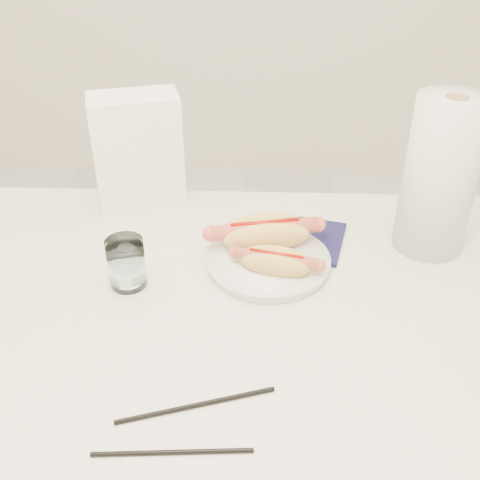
{
  "coord_description": "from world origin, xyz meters",
  "views": [
    {
      "loc": [
        0.08,
        -0.71,
        1.36
      ],
      "look_at": [
        0.04,
        0.1,
        0.82
      ],
      "focal_mm": 42.55,
      "sensor_mm": 36.0,
      "label": 1
    }
  ],
  "objects_px": {
    "table": "(211,336)",
    "plate": "(268,263)",
    "hotdog_right": "(276,262)",
    "napkin_box": "(138,151)",
    "water_glass": "(126,263)",
    "hotdog_left": "(265,233)",
    "paper_towel_roll": "(440,177)"
  },
  "relations": [
    {
      "from": "plate",
      "to": "hotdog_right",
      "type": "relative_size",
      "value": 1.43
    },
    {
      "from": "hotdog_left",
      "to": "paper_towel_roll",
      "type": "relative_size",
      "value": 0.7
    },
    {
      "from": "paper_towel_roll",
      "to": "table",
      "type": "bearing_deg",
      "value": -152.7
    },
    {
      "from": "table",
      "to": "plate",
      "type": "bearing_deg",
      "value": 51.68
    },
    {
      "from": "hotdog_right",
      "to": "water_glass",
      "type": "bearing_deg",
      "value": -161.69
    },
    {
      "from": "napkin_box",
      "to": "water_glass",
      "type": "bearing_deg",
      "value": -100.26
    },
    {
      "from": "table",
      "to": "water_glass",
      "type": "bearing_deg",
      "value": 157.14
    },
    {
      "from": "table",
      "to": "plate",
      "type": "xyz_separation_m",
      "value": [
        0.09,
        0.12,
        0.07
      ]
    },
    {
      "from": "hotdog_left",
      "to": "napkin_box",
      "type": "relative_size",
      "value": 0.86
    },
    {
      "from": "table",
      "to": "hotdog_right",
      "type": "xyz_separation_m",
      "value": [
        0.11,
        0.09,
        0.1
      ]
    },
    {
      "from": "napkin_box",
      "to": "hotdog_left",
      "type": "bearing_deg",
      "value": -50.97
    },
    {
      "from": "table",
      "to": "water_glass",
      "type": "xyz_separation_m",
      "value": [
        -0.15,
        0.06,
        0.1
      ]
    },
    {
      "from": "plate",
      "to": "napkin_box",
      "type": "height_order",
      "value": "napkin_box"
    },
    {
      "from": "plate",
      "to": "hotdog_left",
      "type": "bearing_deg",
      "value": 99.14
    },
    {
      "from": "table",
      "to": "hotdog_left",
      "type": "xyz_separation_m",
      "value": [
        0.09,
        0.17,
        0.1
      ]
    },
    {
      "from": "hotdog_left",
      "to": "water_glass",
      "type": "height_order",
      "value": "water_glass"
    },
    {
      "from": "water_glass",
      "to": "napkin_box",
      "type": "bearing_deg",
      "value": 95.45
    },
    {
      "from": "napkin_box",
      "to": "table",
      "type": "bearing_deg",
      "value": -79.34
    },
    {
      "from": "hotdog_left",
      "to": "water_glass",
      "type": "relative_size",
      "value": 2.28
    },
    {
      "from": "water_glass",
      "to": "plate",
      "type": "bearing_deg",
      "value": 13.66
    },
    {
      "from": "plate",
      "to": "paper_towel_roll",
      "type": "relative_size",
      "value": 0.74
    },
    {
      "from": "napkin_box",
      "to": "hotdog_right",
      "type": "bearing_deg",
      "value": -58.97
    },
    {
      "from": "table",
      "to": "napkin_box",
      "type": "distance_m",
      "value": 0.43
    },
    {
      "from": "hotdog_right",
      "to": "napkin_box",
      "type": "distance_m",
      "value": 0.39
    },
    {
      "from": "table",
      "to": "napkin_box",
      "type": "height_order",
      "value": "napkin_box"
    },
    {
      "from": "hotdog_left",
      "to": "paper_towel_roll",
      "type": "height_order",
      "value": "paper_towel_roll"
    },
    {
      "from": "plate",
      "to": "napkin_box",
      "type": "distance_m",
      "value": 0.37
    },
    {
      "from": "table",
      "to": "paper_towel_roll",
      "type": "relative_size",
      "value": 4.15
    },
    {
      "from": "table",
      "to": "hotdog_left",
      "type": "bearing_deg",
      "value": 62.07
    },
    {
      "from": "plate",
      "to": "napkin_box",
      "type": "relative_size",
      "value": 0.91
    },
    {
      "from": "paper_towel_roll",
      "to": "hotdog_left",
      "type": "bearing_deg",
      "value": -172.75
    },
    {
      "from": "hotdog_left",
      "to": "hotdog_right",
      "type": "xyz_separation_m",
      "value": [
        0.02,
        -0.08,
        -0.01
      ]
    }
  ]
}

